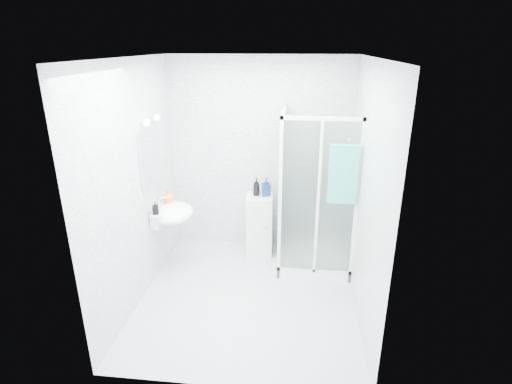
# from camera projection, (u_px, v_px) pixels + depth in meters

# --- Properties ---
(room) EXTENTS (2.40, 2.60, 2.60)m
(room) POSITION_uv_depth(u_px,v_px,m) (247.00, 190.00, 4.12)
(room) COLOR silver
(room) RESTS_ON ground
(shower_enclosure) EXTENTS (0.90, 0.95, 2.00)m
(shower_enclosure) POSITION_uv_depth(u_px,v_px,m) (308.00, 234.00, 5.07)
(shower_enclosure) COLOR white
(shower_enclosure) RESTS_ON ground
(wall_basin) EXTENTS (0.46, 0.56, 0.35)m
(wall_basin) POSITION_uv_depth(u_px,v_px,m) (172.00, 213.00, 4.82)
(wall_basin) COLOR white
(wall_basin) RESTS_ON ground
(mirror) EXTENTS (0.02, 0.60, 0.70)m
(mirror) POSITION_uv_depth(u_px,v_px,m) (151.00, 156.00, 4.59)
(mirror) COLOR white
(mirror) RESTS_ON room
(vanity_lights) EXTENTS (0.10, 0.40, 0.08)m
(vanity_lights) POSITION_uv_depth(u_px,v_px,m) (151.00, 120.00, 4.44)
(vanity_lights) COLOR silver
(vanity_lights) RESTS_ON room
(wall_hooks) EXTENTS (0.23, 0.06, 0.03)m
(wall_hooks) POSITION_uv_depth(u_px,v_px,m) (241.00, 133.00, 5.20)
(wall_hooks) COLOR silver
(wall_hooks) RESTS_ON room
(storage_cabinet) EXTENTS (0.36, 0.38, 0.84)m
(storage_cabinet) POSITION_uv_depth(u_px,v_px,m) (260.00, 225.00, 5.39)
(storage_cabinet) COLOR silver
(storage_cabinet) RESTS_ON ground
(hand_towel) EXTENTS (0.32, 0.05, 0.68)m
(hand_towel) POSITION_uv_depth(u_px,v_px,m) (343.00, 173.00, 4.32)
(hand_towel) COLOR teal
(hand_towel) RESTS_ON shower_enclosure
(shampoo_bottle_a) EXTENTS (0.12, 0.12, 0.24)m
(shampoo_bottle_a) POSITION_uv_depth(u_px,v_px,m) (256.00, 187.00, 5.23)
(shampoo_bottle_a) COLOR black
(shampoo_bottle_a) RESTS_ON storage_cabinet
(shampoo_bottle_b) EXTENTS (0.13, 0.13, 0.24)m
(shampoo_bottle_b) POSITION_uv_depth(u_px,v_px,m) (266.00, 187.00, 5.22)
(shampoo_bottle_b) COLOR navy
(shampoo_bottle_b) RESTS_ON storage_cabinet
(soap_dispenser_orange) EXTENTS (0.18, 0.18, 0.18)m
(soap_dispenser_orange) POSITION_uv_depth(u_px,v_px,m) (168.00, 196.00, 4.91)
(soap_dispenser_orange) COLOR orange
(soap_dispenser_orange) RESTS_ON wall_basin
(soap_dispenser_black) EXTENTS (0.08, 0.09, 0.15)m
(soap_dispenser_black) POSITION_uv_depth(u_px,v_px,m) (155.00, 208.00, 4.61)
(soap_dispenser_black) COLOR black
(soap_dispenser_black) RESTS_ON wall_basin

